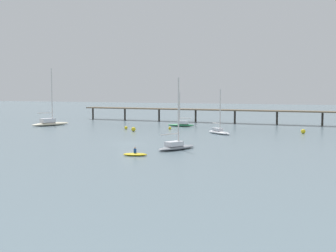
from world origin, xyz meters
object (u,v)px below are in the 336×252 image
Objects in this scene: mooring_buoy_far at (133,129)px; mooring_buoy_outer at (126,128)px; sailboat_white at (219,131)px; sailboat_gray at (176,145)px; mooring_buoy_near at (170,128)px; sailboat_cream at (50,122)px; mooring_buoy_inner at (303,131)px; sailboat_green at (181,124)px; pier at (280,106)px; dinghy_yellow at (135,154)px.

mooring_buoy_outer is (-3.62, 3.69, -0.10)m from mooring_buoy_far.
sailboat_white is 0.84× the size of sailboat_gray.
mooring_buoy_near is at bearing 53.60° from mooring_buoy_far.
sailboat_gray is 32.71m from mooring_buoy_near.
sailboat_gray is (0.75, -24.59, 0.06)m from sailboat_white.
sailboat_cream is 21.29m from mooring_buoy_outer.
sailboat_white is at bearing -156.51° from mooring_buoy_inner.
sailboat_cream is 15.15× the size of mooring_buoy_inner.
sailboat_gray is at bearing -114.60° from mooring_buoy_inner.
mooring_buoy_inner is at bearing -14.26° from sailboat_green.
pier is 38.68m from mooring_buoy_far.
sailboat_green is at bearing 72.68° from mooring_buoy_far.
pier is 23.08m from mooring_buoy_inner.
sailboat_cream is at bearing -162.46° from sailboat_green.
mooring_buoy_far is at bearing -165.97° from mooring_buoy_inner.
mooring_buoy_outer is at bearing -137.71° from pier.
sailboat_white is at bearing -104.58° from pier.
sailboat_green is 40.47m from sailboat_gray.
sailboat_cream reaches higher than mooring_buoy_far.
mooring_buoy_inner is at bearing 23.49° from sailboat_white.
mooring_buoy_near is at bearing 105.37° from dinghy_yellow.
mooring_buoy_outer is (-21.84, 26.69, -0.27)m from sailboat_gray.
mooring_buoy_near is at bearing -131.04° from pier.
sailboat_white reaches higher than mooring_buoy_far.
mooring_buoy_outer is (-28.34, -25.78, -4.16)m from pier.
dinghy_yellow is at bearing -98.74° from pier.
sailboat_green is 11.69× the size of mooring_buoy_outer.
mooring_buoy_near is (29.95, 1.17, -0.48)m from sailboat_cream.
sailboat_cream is at bearing 137.89° from dinghy_yellow.
pier is 55.00m from sailboat_cream.
sailboat_white is 18.61m from sailboat_green.
mooring_buoy_near is at bearing -177.65° from mooring_buoy_inner.
mooring_buoy_inner is 33.46m from mooring_buoy_far.
pier is at bearing 75.42° from sailboat_white.
mooring_buoy_inner is (14.24, 31.11, -0.17)m from sailboat_gray.
sailboat_white is 16.35m from mooring_buoy_inner.
pier is 22.34× the size of dinghy_yellow.
mooring_buoy_outer is at bearing -173.01° from mooring_buoy_inner.
sailboat_cream is at bearing -177.71° from mooring_buoy_inner.
dinghy_yellow is 39.24m from mooring_buoy_outer.
mooring_buoy_inner is 36.35m from mooring_buoy_outer.
mooring_buoy_far is at bearing -13.22° from sailboat_cream.
pier reaches higher than mooring_buoy_inner.
sailboat_gray is 11.49× the size of mooring_buoy_far.
mooring_buoy_far is (-32.46, -8.11, 0.00)m from mooring_buoy_inner.
mooring_buoy_near is (-27.31, -1.12, -0.15)m from mooring_buoy_inner.
dinghy_yellow is at bearing -93.53° from sailboat_white.
sailboat_gray is at bearing -50.71° from mooring_buoy_outer.
sailboat_cream is (-42.27, 4.23, 0.22)m from sailboat_white.
sailboat_cream is at bearing 146.18° from sailboat_gray.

